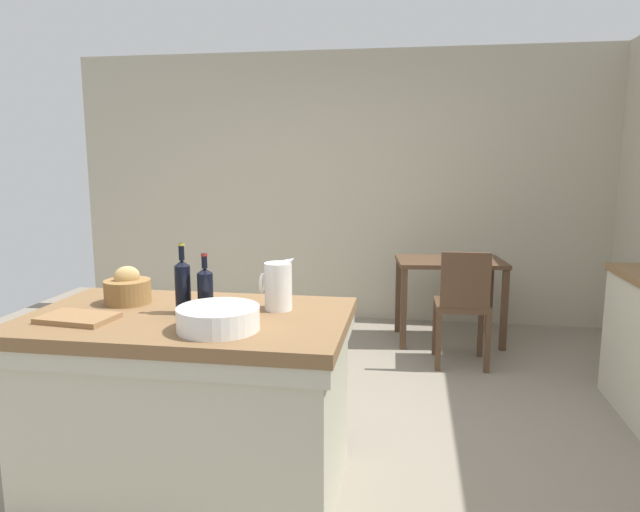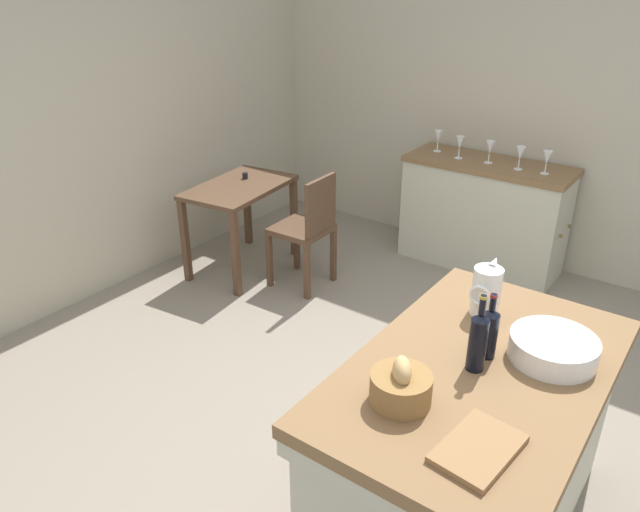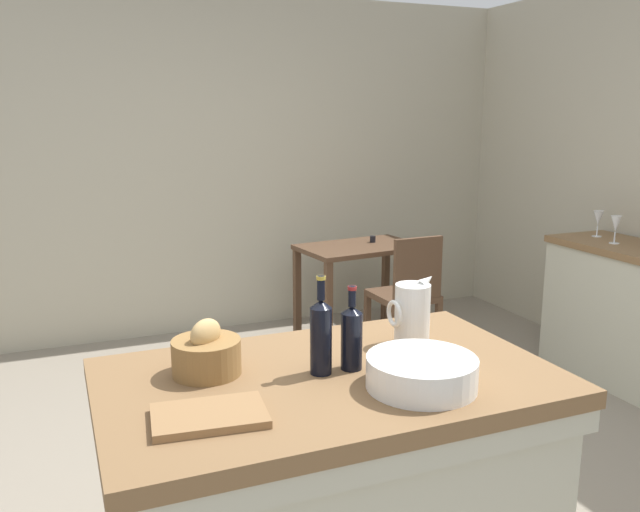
# 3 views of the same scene
# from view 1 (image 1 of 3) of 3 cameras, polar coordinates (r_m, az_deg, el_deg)

# --- Properties ---
(ground_plane) EXTENTS (6.76, 6.76, 0.00)m
(ground_plane) POSITION_cam_1_polar(r_m,az_deg,el_deg) (3.52, -3.50, -17.09)
(ground_plane) COLOR gray
(wall_back) EXTENTS (5.32, 0.12, 2.60)m
(wall_back) POSITION_cam_1_polar(r_m,az_deg,el_deg) (5.72, 2.08, 6.77)
(wall_back) COLOR #B2AA93
(wall_back) RESTS_ON ground
(island_table) EXTENTS (1.48, 0.90, 0.87)m
(island_table) POSITION_cam_1_polar(r_m,az_deg,el_deg) (2.86, -12.71, -13.45)
(island_table) COLOR brown
(island_table) RESTS_ON ground
(writing_desk) EXTENTS (0.96, 0.66, 0.77)m
(writing_desk) POSITION_cam_1_polar(r_m,az_deg,el_deg) (5.10, 12.74, -1.65)
(writing_desk) COLOR #513826
(writing_desk) RESTS_ON ground
(wooden_chair) EXTENTS (0.41, 0.41, 0.91)m
(wooden_chair) POSITION_cam_1_polar(r_m,az_deg,el_deg) (4.52, 13.95, -4.58)
(wooden_chair) COLOR #513826
(wooden_chair) RESTS_ON ground
(pitcher) EXTENTS (0.17, 0.13, 0.27)m
(pitcher) POSITION_cam_1_polar(r_m,az_deg,el_deg) (2.72, -4.19, -2.95)
(pitcher) COLOR white
(pitcher) RESTS_ON island_table
(wash_bowl) EXTENTS (0.35, 0.35, 0.10)m
(wash_bowl) POSITION_cam_1_polar(r_m,az_deg,el_deg) (2.45, -10.05, -6.10)
(wash_bowl) COLOR white
(wash_bowl) RESTS_ON island_table
(bread_basket) EXTENTS (0.23, 0.23, 0.19)m
(bread_basket) POSITION_cam_1_polar(r_m,az_deg,el_deg) (3.00, -18.54, -3.18)
(bread_basket) COLOR olive
(bread_basket) RESTS_ON island_table
(cutting_board) EXTENTS (0.34, 0.24, 0.02)m
(cutting_board) POSITION_cam_1_polar(r_m,az_deg,el_deg) (2.77, -22.88, -5.68)
(cutting_board) COLOR olive
(cutting_board) RESTS_ON island_table
(wine_bottle_dark) EXTENTS (0.07, 0.07, 0.28)m
(wine_bottle_dark) POSITION_cam_1_polar(r_m,az_deg,el_deg) (2.68, -11.30, -3.32)
(wine_bottle_dark) COLOR black
(wine_bottle_dark) RESTS_ON island_table
(wine_bottle_amber) EXTENTS (0.07, 0.07, 0.33)m
(wine_bottle_amber) POSITION_cam_1_polar(r_m,az_deg,el_deg) (2.72, -13.45, -2.83)
(wine_bottle_amber) COLOR black
(wine_bottle_amber) RESTS_ON island_table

